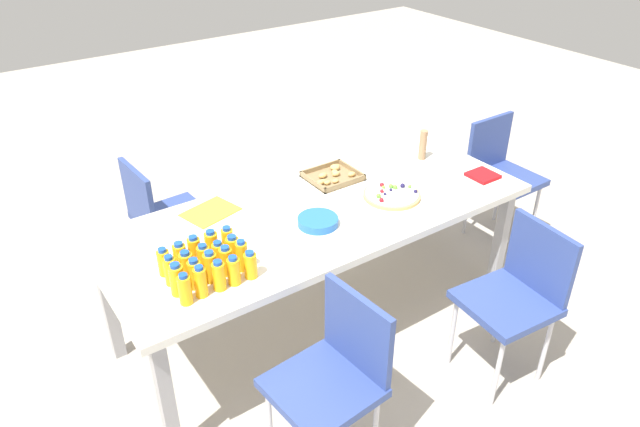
{
  "coord_description": "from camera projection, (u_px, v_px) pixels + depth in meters",
  "views": [
    {
      "loc": [
        -1.5,
        -2.17,
        2.3
      ],
      "look_at": [
        -0.04,
        -0.06,
        0.76
      ],
      "focal_mm": 33.34,
      "sensor_mm": 36.0,
      "label": 1
    }
  ],
  "objects": [
    {
      "name": "party_table",
      "position": [
        319.0,
        219.0,
        3.09
      ],
      "size": [
        2.24,
        0.92,
        0.74
      ],
      "color": "silver",
      "rests_on": "ground_plane"
    },
    {
      "name": "juice_bottle_8",
      "position": [
        226.0,
        261.0,
        2.56
      ],
      "size": [
        0.06,
        0.06,
        0.14
      ],
      "color": "#F9AC14",
      "rests_on": "party_table"
    },
    {
      "name": "juice_bottle_12",
      "position": [
        204.0,
        259.0,
        2.58
      ],
      "size": [
        0.06,
        0.06,
        0.14
      ],
      "color": "#FAAB14",
      "rests_on": "party_table"
    },
    {
      "name": "plate_stack",
      "position": [
        318.0,
        221.0,
        2.93
      ],
      "size": [
        0.2,
        0.2,
        0.04
      ],
      "color": "blue",
      "rests_on": "party_table"
    },
    {
      "name": "juice_bottle_15",
      "position": [
        164.0,
        262.0,
        2.56
      ],
      "size": [
        0.05,
        0.05,
        0.13
      ],
      "color": "#F9AD14",
      "rests_on": "party_table"
    },
    {
      "name": "juice_bottle_11",
      "position": [
        186.0,
        265.0,
        2.54
      ],
      "size": [
        0.06,
        0.06,
        0.13
      ],
      "color": "#F9AC14",
      "rests_on": "party_table"
    },
    {
      "name": "chair_end",
      "position": [
        499.0,
        169.0,
        3.99
      ],
      "size": [
        0.4,
        0.4,
        0.83
      ],
      "rotation": [
        0.0,
        0.0,
        3.15
      ],
      "color": "#33478C",
      "rests_on": "ground_plane"
    },
    {
      "name": "chair_near_left",
      "position": [
        335.0,
        371.0,
        2.42
      ],
      "size": [
        0.43,
        0.43,
        0.83
      ],
      "rotation": [
        0.0,
        0.0,
        1.65
      ],
      "color": "#33478C",
      "rests_on": "ground_plane"
    },
    {
      "name": "fruit_pizza",
      "position": [
        392.0,
        195.0,
        3.17
      ],
      "size": [
        0.31,
        0.31,
        0.05
      ],
      "color": "tan",
      "rests_on": "party_table"
    },
    {
      "name": "juice_bottle_0",
      "position": [
        185.0,
        290.0,
        2.39
      ],
      "size": [
        0.05,
        0.05,
        0.14
      ],
      "color": "#F8AE14",
      "rests_on": "party_table"
    },
    {
      "name": "juice_bottle_9",
      "position": [
        242.0,
        256.0,
        2.59
      ],
      "size": [
        0.05,
        0.05,
        0.15
      ],
      "color": "#F9AF14",
      "rests_on": "party_table"
    },
    {
      "name": "chair_near_right",
      "position": [
        518.0,
        290.0,
        2.87
      ],
      "size": [
        0.43,
        0.43,
        0.83
      ],
      "rotation": [
        0.0,
        0.0,
        1.48
      ],
      "color": "#33478C",
      "rests_on": "ground_plane"
    },
    {
      "name": "cardboard_tube",
      "position": [
        423.0,
        145.0,
        3.53
      ],
      "size": [
        0.04,
        0.04,
        0.18
      ],
      "primitive_type": "cylinder",
      "color": "#9E7A56",
      "rests_on": "party_table"
    },
    {
      "name": "juice_bottle_18",
      "position": [
        212.0,
        245.0,
        2.66
      ],
      "size": [
        0.06,
        0.06,
        0.15
      ],
      "color": "#F8AC14",
      "rests_on": "party_table"
    },
    {
      "name": "ground_plane",
      "position": [
        319.0,
        318.0,
        3.44
      ],
      "size": [
        12.0,
        12.0,
        0.0
      ],
      "primitive_type": "plane",
      "color": "#B2A899"
    },
    {
      "name": "juice_bottle_6",
      "position": [
        195.0,
        274.0,
        2.48
      ],
      "size": [
        0.06,
        0.06,
        0.14
      ],
      "color": "#F8AC14",
      "rests_on": "party_table"
    },
    {
      "name": "juice_bottle_17",
      "position": [
        195.0,
        251.0,
        2.63
      ],
      "size": [
        0.06,
        0.06,
        0.14
      ],
      "color": "#F9AF14",
      "rests_on": "party_table"
    },
    {
      "name": "juice_bottle_19",
      "position": [
        228.0,
        240.0,
        2.7
      ],
      "size": [
        0.05,
        0.05,
        0.14
      ],
      "color": "#F8AB14",
      "rests_on": "party_table"
    },
    {
      "name": "juice_bottle_13",
      "position": [
        219.0,
        255.0,
        2.61
      ],
      "size": [
        0.05,
        0.05,
        0.13
      ],
      "color": "#F9AD14",
      "rests_on": "party_table"
    },
    {
      "name": "juice_bottle_16",
      "position": [
        180.0,
        257.0,
        2.59
      ],
      "size": [
        0.06,
        0.06,
        0.14
      ],
      "color": "#FAAF14",
      "rests_on": "party_table"
    },
    {
      "name": "juice_bottle_5",
      "position": [
        177.0,
        280.0,
        2.44
      ],
      "size": [
        0.06,
        0.06,
        0.15
      ],
      "color": "#FBAC14",
      "rests_on": "party_table"
    },
    {
      "name": "juice_bottle_14",
      "position": [
        233.0,
        249.0,
        2.65
      ],
      "size": [
        0.06,
        0.06,
        0.13
      ],
      "color": "#F9AD14",
      "rests_on": "party_table"
    },
    {
      "name": "napkin_stack",
      "position": [
        483.0,
        175.0,
        3.37
      ],
      "size": [
        0.15,
        0.15,
        0.02
      ],
      "primitive_type": "cube",
      "color": "red",
      "rests_on": "party_table"
    },
    {
      "name": "paper_folder",
      "position": [
        210.0,
        212.0,
        3.04
      ],
      "size": [
        0.3,
        0.26,
        0.01
      ],
      "primitive_type": "cube",
      "rotation": [
        0.0,
        0.0,
        0.25
      ],
      "color": "yellow",
      "rests_on": "party_table"
    },
    {
      "name": "juice_bottle_4",
      "position": [
        250.0,
        265.0,
        2.54
      ],
      "size": [
        0.06,
        0.06,
        0.13
      ],
      "color": "#F8AE14",
      "rests_on": "party_table"
    },
    {
      "name": "juice_bottle_7",
      "position": [
        210.0,
        267.0,
        2.52
      ],
      "size": [
        0.06,
        0.06,
        0.15
      ],
      "color": "#FAAC14",
      "rests_on": "party_table"
    },
    {
      "name": "juice_bottle_3",
      "position": [
        234.0,
        271.0,
        2.5
      ],
      "size": [
        0.06,
        0.06,
        0.14
      ],
      "color": "#FAAC14",
      "rests_on": "party_table"
    },
    {
      "name": "juice_bottle_10",
      "position": [
        170.0,
        271.0,
        2.5
      ],
      "size": [
        0.05,
        0.05,
        0.14
      ],
      "color": "#FBAE14",
      "rests_on": "party_table"
    },
    {
      "name": "snack_tray",
      "position": [
        332.0,
        176.0,
        3.36
      ],
      "size": [
        0.28,
        0.25,
        0.04
      ],
      "color": "olive",
      "rests_on": "party_table"
    },
    {
      "name": "chair_far_left",
      "position": [
        161.0,
        214.0,
        3.48
      ],
      "size": [
        0.42,
        0.42,
        0.83
      ],
      "rotation": [
        0.0,
        0.0,
        -1.52
      ],
      "color": "#33478C",
      "rests_on": "ground_plane"
    },
    {
      "name": "juice_bottle_2",
      "position": [
        219.0,
        276.0,
        2.47
      ],
      "size": [
        0.06,
        0.06,
        0.14
      ],
      "color": "#F9AD14",
      "rests_on": "party_table"
    },
    {
      "name": "juice_bottle_1",
      "position": [
        200.0,
        282.0,
        2.43
      ],
      "size": [
        0.05,
        0.05,
        0.15
      ],
      "color": "#FAAE14",
      "rests_on": "party_table"
    }
  ]
}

